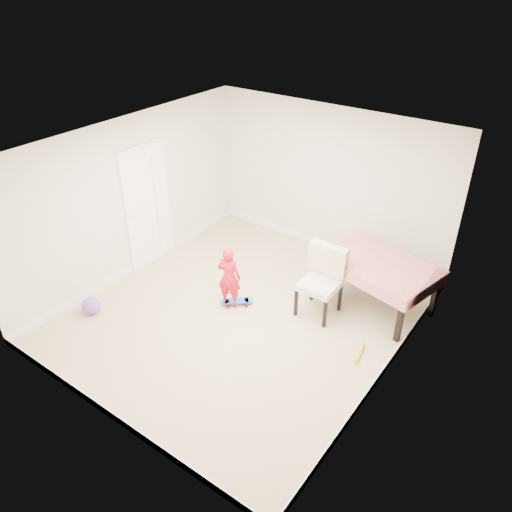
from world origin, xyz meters
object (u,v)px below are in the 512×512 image
Objects in this scene: dining_chair at (319,283)px; child at (229,279)px; balloon at (91,306)px; dining_table at (376,283)px; skateboard at (237,302)px.

child is at bearing -152.89° from dining_chair.
dining_table is at bearing 38.78° from balloon.
child is 2.11m from balloon.
balloon is (-1.57, -1.37, -0.35)m from child.
child is (-0.07, -0.08, 0.46)m from skateboard.
dining_table reaches higher than skateboard.
child is at bearing 41.10° from balloon.
dining_table is at bearing -5.48° from skateboard.
child is (-1.78, -1.32, 0.10)m from dining_table.
skateboard is 0.52× the size of child.
skateboard is at bearing -130.92° from dining_table.
dining_table is at bearing -162.26° from child.
balloon is (-2.75, -2.01, -0.40)m from dining_chair.
balloon is at bearing -145.08° from dining_chair.
dining_table is 3.27× the size of skateboard.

